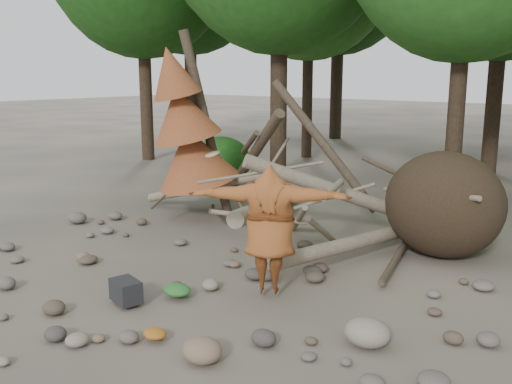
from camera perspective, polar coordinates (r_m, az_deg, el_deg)
The scene contains 12 objects.
ground at distance 9.21m, azimuth -7.83°, elevation -9.76°, with size 120.00×120.00×0.00m, color #514C44.
deadfall_pile at distance 11.23m, azimuth 15.38°, elevation -1.05°, with size 8.55×5.24×3.30m.
dead_conifer at distance 13.22m, azimuth -6.93°, elevation 6.28°, with size 2.06×2.16×4.35m.
bush_left at distance 17.77m, azimuth -3.47°, elevation 3.25°, with size 1.80×1.80×1.44m, color #1D5015.
bush_mid at distance 14.99m, azimuth 16.42°, elevation 0.54°, with size 1.40×1.40×1.12m, color #27661D.
frisbee_thrower at distance 8.58m, azimuth 1.36°, elevation -3.75°, with size 2.58×1.78×2.08m.
backpack at distance 8.77m, azimuth -12.87°, elevation -9.97°, with size 0.49×0.33×0.33m, color black.
cloth_green at distance 8.89m, azimuth -7.91°, elevation -9.99°, with size 0.45×0.38×0.17m, color #2C6C2B.
cloth_orange at distance 7.63m, azimuth -10.07°, elevation -14.11°, with size 0.33×0.27×0.12m, color #9D5A1B.
boulder_front_right at distance 7.04m, azimuth -5.40°, elevation -15.48°, with size 0.50×0.45×0.30m, color #836B52.
boulder_mid_right at distance 7.50m, azimuth 11.06°, elevation -13.62°, with size 0.59×0.53×0.36m, color gray.
boulder_mid_left at distance 13.62m, azimuth -17.44°, elevation -2.47°, with size 0.44×0.40×0.27m, color #605851.
Camera 1 is at (6.24, -5.88, 3.38)m, focal length 40.00 mm.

